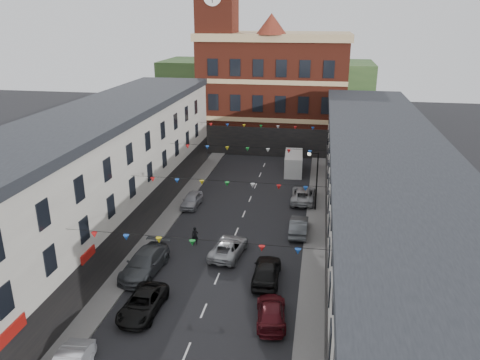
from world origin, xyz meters
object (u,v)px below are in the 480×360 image
Objects in this scene: car_right_c at (271,312)px; car_right_d at (267,271)px; car_left_e at (192,200)px; car_right_f at (303,195)px; car_left_d at (145,263)px; white_van at (293,163)px; car_left_c at (143,303)px; street_lamp at (315,173)px; moving_car at (229,247)px; car_right_e at (299,226)px; pedestrian at (195,236)px.

car_right_d reaches higher than car_right_c.
car_right_f is (11.00, 3.26, 0.05)m from car_left_e.
white_van is (9.37, 25.62, 0.38)m from car_left_d.
car_left_c is 8.30m from car_right_c.
car_left_d is 1.08× the size of car_right_f.
car_left_e is at bearing 16.67° from car_right_f.
car_left_c is (-10.38, -18.82, -3.24)m from street_lamp.
street_lamp is at bearing -103.07° from car_right_d.
car_left_d reaches higher than moving_car.
car_right_d is 4.81m from moving_car.
car_right_d is 1.08× the size of car_right_e.
street_lamp reaches higher than car_left_c.
car_right_d is at bearing -53.20° from car_left_e.
car_left_d is at bearing -112.92° from white_van.
moving_car is at bearing -102.52° from white_van.
car_left_d is at bearing 56.24° from car_right_f.
moving_car is (-6.42, -10.30, -3.23)m from street_lamp.
car_right_c is 0.91× the size of moving_car.
white_van reaches higher than car_left_c.
car_right_e reaches higher than car_left_e.
car_left_e is 0.81× the size of moving_car.
car_right_d is at bearing 6.73° from car_left_d.
car_right_e is (9.30, 13.39, 0.06)m from car_left_c.
white_van is (9.37, 12.53, 0.53)m from car_left_e.
street_lamp is 1.07× the size of car_left_d.
car_left_e is (-12.05, -0.95, -3.23)m from street_lamp.
car_right_c is at bearing -96.56° from street_lamp.
car_right_c is at bearing 99.48° from car_right_d.
car_left_c is 0.88× the size of white_van.
white_van is (7.70, 30.39, 0.54)m from car_left_c.
car_left_d reaches higher than car_left_c.
car_left_c is at bearing 34.02° from car_right_d.
car_left_e is (-1.67, 17.87, 0.01)m from car_left_c.
car_left_e is at bearing -21.96° from car_right_e.
street_lamp is 14.29m from car_right_d.
car_left_d is 1.28× the size of car_right_e.
car_left_e is 0.76× the size of car_right_f.
car_right_d reaches higher than moving_car.
street_lamp is 13.46m from pedestrian.
car_right_d is at bearing -44.91° from pedestrian.
white_van reaches higher than car_right_d.
pedestrian is (-6.60, 4.68, -0.03)m from car_right_d.
car_left_e is 10.92m from moving_car.
car_left_d reaches higher than car_right_c.
car_right_e is at bearing -130.93° from moving_car.
pedestrian is at bearing -36.19° from car_right_d.
car_left_c is at bearing 55.47° from car_right_e.
car_right_f is at bearing 114.53° from street_lamp.
car_right_c is 0.82× the size of white_van.
street_lamp is 18.69m from car_right_c.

